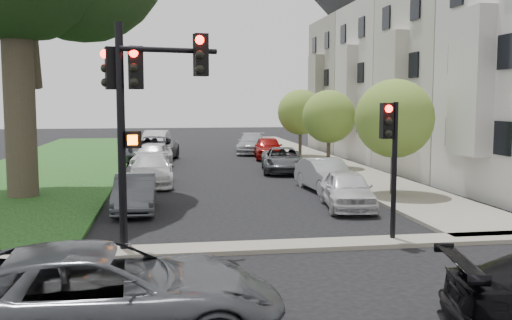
{
  "coord_description": "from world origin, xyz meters",
  "views": [
    {
      "loc": [
        -2.7,
        -12.15,
        3.8
      ],
      "look_at": [
        0.0,
        5.0,
        2.0
      ],
      "focal_mm": 40.0,
      "sensor_mm": 36.0,
      "label": 1
    }
  ],
  "objects": [
    {
      "name": "car_parked_2",
      "position": [
        3.44,
        17.57,
        0.66
      ],
      "size": [
        2.81,
        5.0,
        1.32
      ],
      "primitive_type": "imported",
      "rotation": [
        0.0,
        0.0,
        -0.13
      ],
      "color": "#3F4247",
      "rests_on": "ground"
    },
    {
      "name": "traffic_signal_secondary",
      "position": [
        3.17,
        2.19,
        2.63
      ],
      "size": [
        0.47,
        0.38,
        3.78
      ],
      "color": "black",
      "rests_on": "ground"
    },
    {
      "name": "car_parked_5",
      "position": [
        -3.8,
        7.64,
        0.64
      ],
      "size": [
        1.38,
        3.92,
        1.29
      ],
      "primitive_type": "imported",
      "rotation": [
        0.0,
        0.0,
        -0.0
      ],
      "color": "#3F4247",
      "rests_on": "ground"
    },
    {
      "name": "car_parked_1",
      "position": [
        3.91,
        10.95,
        0.69
      ],
      "size": [
        1.81,
        4.28,
        1.37
      ],
      "primitive_type": "imported",
      "rotation": [
        0.0,
        0.0,
        0.09
      ],
      "color": "#999BA0",
      "rests_on": "ground"
    },
    {
      "name": "house_d",
      "position": [
        12.45,
        30.5,
        6.93
      ],
      "size": [
        7.7,
        7.55,
        15.97
      ],
      "color": "gray",
      "rests_on": "ground"
    },
    {
      "name": "car_parked_0",
      "position": [
        3.6,
        7.05,
        0.68
      ],
      "size": [
        2.16,
        4.18,
        1.36
      ],
      "primitive_type": "imported",
      "rotation": [
        0.0,
        0.0,
        -0.14
      ],
      "color": "silver",
      "rests_on": "ground"
    },
    {
      "name": "small_tree_a",
      "position": [
        6.2,
        9.22,
        3.11
      ],
      "size": [
        3.12,
        3.12,
        4.67
      ],
      "color": "#3C3023",
      "rests_on": "ground"
    },
    {
      "name": "house_c",
      "position": [
        12.45,
        23.0,
        6.93
      ],
      "size": [
        7.7,
        7.55,
        15.97
      ],
      "color": "#B4ABA3",
      "rests_on": "ground"
    },
    {
      "name": "sidewalk_right",
      "position": [
        6.75,
        24.0,
        0.06
      ],
      "size": [
        3.5,
        44.0,
        0.12
      ],
      "primitive_type": "cube",
      "color": "gray",
      "rests_on": "ground"
    },
    {
      "name": "sidewalk_cross",
      "position": [
        0.0,
        2.0,
        0.06
      ],
      "size": [
        60.0,
        1.0,
        0.12
      ],
      "primitive_type": "cube",
      "color": "gray",
      "rests_on": "ground"
    },
    {
      "name": "small_tree_b",
      "position": [
        6.2,
        18.43,
        2.94
      ],
      "size": [
        2.95,
        2.95,
        4.42
      ],
      "color": "#3C3023",
      "rests_on": "ground"
    },
    {
      "name": "car_parked_9",
      "position": [
        -3.52,
        31.13,
        0.8
      ],
      "size": [
        2.34,
        5.02,
        1.59
      ],
      "primitive_type": "imported",
      "rotation": [
        0.0,
        0.0,
        -0.14
      ],
      "color": "silver",
      "rests_on": "ground"
    },
    {
      "name": "grass_strip",
      "position": [
        -9.0,
        24.0,
        0.06
      ],
      "size": [
        8.0,
        44.0,
        0.12
      ],
      "primitive_type": "cube",
      "color": "black",
      "rests_on": "ground"
    },
    {
      "name": "ground",
      "position": [
        0.0,
        0.0,
        0.0
      ],
      "size": [
        140.0,
        140.0,
        0.0
      ],
      "primitive_type": "plane",
      "color": "black",
      "rests_on": "ground"
    },
    {
      "name": "car_parked_3",
      "position": [
        3.9,
        24.62,
        0.75
      ],
      "size": [
        2.24,
        4.54,
        1.49
      ],
      "primitive_type": "imported",
      "rotation": [
        0.0,
        0.0,
        -0.11
      ],
      "color": "maroon",
      "rests_on": "ground"
    },
    {
      "name": "car_parked_8",
      "position": [
        -3.56,
        24.21,
        0.79
      ],
      "size": [
        3.55,
        6.04,
        1.58
      ],
      "primitive_type": "imported",
      "rotation": [
        0.0,
        0.0,
        -0.17
      ],
      "color": "#3F4247",
      "rests_on": "ground"
    },
    {
      "name": "car_parked_4",
      "position": [
        3.4,
        28.58,
        0.73
      ],
      "size": [
        2.96,
        5.33,
        1.46
      ],
      "primitive_type": "imported",
      "rotation": [
        0.0,
        0.0,
        -0.19
      ],
      "color": "#999BA0",
      "rests_on": "ground"
    },
    {
      "name": "car_cross_near",
      "position": [
        -3.75,
        -3.34,
        0.8
      ],
      "size": [
        5.88,
        2.97,
        1.59
      ],
      "primitive_type": "imported",
      "rotation": [
        0.0,
        0.0,
        1.63
      ],
      "color": "#3F4247",
      "rests_on": "ground"
    },
    {
      "name": "traffic_signal_main",
      "position": [
        -3.35,
        2.24,
        3.93
      ],
      "size": [
        2.79,
        0.8,
        5.7
      ],
      "color": "black",
      "rests_on": "ground"
    },
    {
      "name": "car_parked_7",
      "position": [
        -3.5,
        19.76,
        0.78
      ],
      "size": [
        2.55,
        4.79,
        1.55
      ],
      "primitive_type": "imported",
      "rotation": [
        0.0,
        0.0,
        -0.16
      ],
      "color": "silver",
      "rests_on": "ground"
    },
    {
      "name": "small_tree_c",
      "position": [
        6.2,
        25.24,
        3.05
      ],
      "size": [
        3.06,
        3.06,
        4.59
      ],
      "color": "#3C3023",
      "rests_on": "ground"
    },
    {
      "name": "house_b",
      "position": [
        12.45,
        15.5,
        6.93
      ],
      "size": [
        7.7,
        7.55,
        15.97
      ],
      "color": "#B0AD9D",
      "rests_on": "ground"
    },
    {
      "name": "car_parked_6",
      "position": [
        -3.42,
        13.89,
        0.69
      ],
      "size": [
        1.95,
        4.78,
        1.39
      ],
      "primitive_type": "imported",
      "rotation": [
        0.0,
        0.0,
        0.0
      ],
      "color": "silver",
      "rests_on": "ground"
    }
  ]
}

